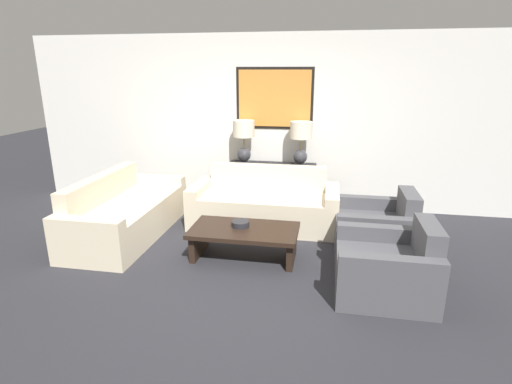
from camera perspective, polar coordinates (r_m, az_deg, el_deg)
ground_plane at (r=4.37m, az=-2.07°, el=-11.85°), size 20.00×20.00×0.00m
back_wall at (r=6.32m, az=2.68°, el=9.90°), size 7.96×0.12×2.65m
console_table at (r=6.25m, az=2.22°, el=0.77°), size 1.35×0.38×0.73m
table_lamp_left at (r=6.16m, az=-1.75°, el=8.00°), size 0.33×0.33×0.66m
table_lamp_right at (r=6.04m, az=6.43°, el=7.72°), size 0.33×0.33×0.66m
couch_by_back_wall at (r=5.63m, az=1.21°, el=-1.95°), size 2.04×0.88×0.80m
couch_by_side at (r=5.57m, az=-18.16°, el=-3.04°), size 0.88×2.04×0.80m
coffee_table at (r=4.65m, az=-1.69°, el=-6.27°), size 1.24×0.67×0.37m
decorative_bowl at (r=4.66m, az=-2.24°, el=-4.55°), size 0.21×0.21×0.07m
armchair_near_back_wall at (r=5.07m, az=16.89°, el=-5.14°), size 0.92×0.88×0.75m
armchair_near_camera at (r=4.16m, az=18.33°, el=-10.32°), size 0.92×0.88×0.75m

